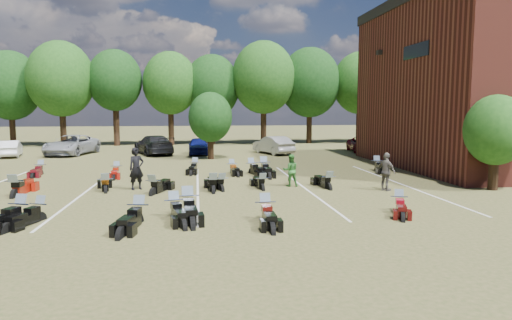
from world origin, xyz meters
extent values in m
plane|color=brown|center=(0.00, 0.00, 0.00)|extent=(160.00, 160.00, 0.00)
imported|color=silver|center=(-17.31, 19.03, 0.64)|extent=(2.26, 4.09, 1.28)
imported|color=#93949B|center=(-13.06, 20.16, 0.80)|extent=(3.81, 6.19, 1.60)
imported|color=black|center=(-6.51, 19.58, 0.78)|extent=(3.94, 5.81, 1.56)
imported|color=#0C1257|center=(-2.88, 19.18, 0.69)|extent=(1.69, 4.06, 1.37)
imported|color=#A6A6A1|center=(3.20, 18.64, 0.73)|extent=(3.01, 4.71, 1.47)
imported|color=#56040F|center=(11.19, 19.35, 0.66)|extent=(2.76, 4.96, 1.31)
imported|color=#38393D|center=(14.60, 20.44, 0.76)|extent=(3.57, 5.65, 1.53)
imported|color=black|center=(-5.78, 3.16, 0.97)|extent=(0.85, 0.75, 1.95)
imported|color=#2F712A|center=(1.44, 3.14, 0.77)|extent=(0.77, 0.60, 1.55)
imported|color=#58534C|center=(5.50, 1.38, 0.87)|extent=(0.82, 1.11, 1.75)
cube|color=black|center=(9.35, 12.00, 7.50)|extent=(0.30, 0.40, 0.30)
cube|color=black|center=(9.47, 7.00, 7.00)|extent=(0.06, 3.00, 0.80)
cylinder|color=black|center=(-21.00, 29.00, 2.04)|extent=(0.58, 0.58, 4.08)
ellipsoid|color=#1E4C19|center=(-21.00, 29.00, 6.33)|extent=(6.00, 6.00, 6.90)
cylinder|color=black|center=(-16.00, 29.00, 2.04)|extent=(0.58, 0.58, 4.08)
ellipsoid|color=#1E4C19|center=(-16.00, 29.00, 6.33)|extent=(6.00, 6.00, 6.90)
cylinder|color=black|center=(-11.00, 29.00, 2.04)|extent=(0.57, 0.58, 4.08)
ellipsoid|color=#1E4C19|center=(-11.00, 29.00, 6.33)|extent=(6.00, 6.00, 6.90)
cylinder|color=black|center=(-6.00, 29.00, 2.04)|extent=(0.57, 0.58, 4.08)
ellipsoid|color=#1E4C19|center=(-6.00, 29.00, 6.33)|extent=(6.00, 6.00, 6.90)
cylinder|color=black|center=(-1.00, 29.00, 2.04)|extent=(0.58, 0.58, 4.08)
ellipsoid|color=#1E4C19|center=(-1.00, 29.00, 6.33)|extent=(6.00, 6.00, 6.90)
cylinder|color=black|center=(4.00, 29.00, 2.04)|extent=(0.57, 0.58, 4.08)
ellipsoid|color=#1E4C19|center=(4.00, 29.00, 6.33)|extent=(6.00, 6.00, 6.90)
cylinder|color=black|center=(9.00, 29.00, 2.04)|extent=(0.57, 0.58, 4.08)
ellipsoid|color=#1E4C19|center=(9.00, 29.00, 6.33)|extent=(6.00, 6.00, 6.90)
cylinder|color=black|center=(14.00, 29.00, 2.04)|extent=(0.57, 0.58, 4.08)
ellipsoid|color=#1E4C19|center=(14.00, 29.00, 6.33)|extent=(6.00, 6.00, 6.90)
cylinder|color=black|center=(19.00, 29.00, 2.04)|extent=(0.58, 0.58, 4.08)
ellipsoid|color=#1E4C19|center=(19.00, 29.00, 6.33)|extent=(6.00, 6.00, 6.90)
cylinder|color=black|center=(24.00, 29.00, 2.04)|extent=(0.58, 0.58, 4.08)
ellipsoid|color=#1E4C19|center=(24.00, 29.00, 6.33)|extent=(6.00, 6.00, 6.90)
cylinder|color=black|center=(10.50, 1.00, 0.85)|extent=(0.24, 0.24, 1.71)
sphere|color=#1E4C19|center=(10.50, 1.00, 2.76)|extent=(2.80, 2.80, 2.80)
cylinder|color=black|center=(-2.00, 15.50, 0.95)|extent=(0.24, 0.24, 1.90)
sphere|color=#1E4C19|center=(-2.00, 15.50, 3.10)|extent=(3.20, 3.20, 3.20)
cube|color=silver|center=(-8.00, 3.00, 0.01)|extent=(0.10, 14.00, 0.01)
cube|color=silver|center=(-3.00, 3.00, 0.01)|extent=(0.10, 14.00, 0.01)
cube|color=silver|center=(2.00, 3.00, 0.01)|extent=(0.10, 14.00, 0.01)
cube|color=silver|center=(7.00, 3.00, 0.01)|extent=(0.10, 14.00, 0.01)
camera|label=1|loc=(-3.00, -18.17, 3.74)|focal=32.00mm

